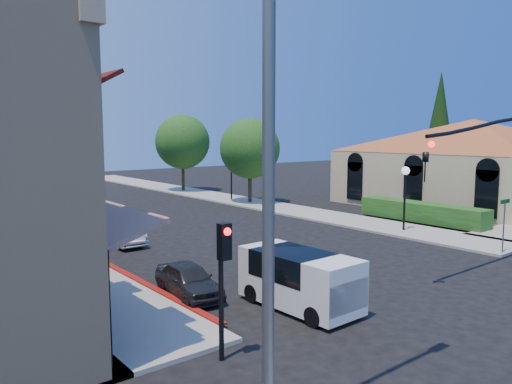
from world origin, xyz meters
TOP-DOWN VIEW (x-y plane):
  - ground at (0.00, 0.00)m, footprint 120.00×120.00m
  - sidewalk_right at (8.75, 27.00)m, footprint 3.50×50.00m
  - curb_red_strip at (-6.90, 8.00)m, footprint 0.25×10.00m
  - mission_building at (21.99, 11.50)m, footprint 30.12×30.12m
  - hedge at (11.70, 9.00)m, footprint 1.40×8.00m
  - conifer_far at (28.00, 18.00)m, footprint 3.20×3.20m
  - street_tree_a at (8.80, 22.00)m, footprint 4.56×4.56m
  - street_tree_b at (8.80, 32.00)m, footprint 4.94×4.94m
  - signal_mast_arm at (5.86, 1.50)m, footprint 8.01×0.39m
  - secondary_signal at (-8.00, 1.41)m, footprint 0.28×0.42m
  - cobra_streetlight at (-9.15, -2.00)m, footprint 3.60×0.25m
  - street_name_sign at (7.50, 2.20)m, footprint 0.80×0.06m
  - lamppost_left_near at (-8.50, 8.00)m, footprint 0.44×0.44m
  - lamppost_right_near at (8.50, 8.00)m, footprint 0.44×0.44m
  - lamppost_right_far at (8.50, 24.00)m, footprint 0.44×0.44m
  - white_van at (-4.11, 2.89)m, footprint 1.82×3.96m
  - parked_car_a at (-6.20, 6.00)m, footprint 1.67×3.41m
  - parked_car_b at (-4.80, 14.74)m, footprint 1.28×3.59m
  - parked_car_c at (-6.20, 23.15)m, footprint 1.60×3.76m
  - parked_car_d at (-4.80, 26.00)m, footprint 2.44×4.77m

SIDE VIEW (x-z plane):
  - ground at x=0.00m, z-range 0.00..0.00m
  - curb_red_strip at x=-6.90m, z-range -0.03..0.03m
  - hedge at x=11.70m, z-range -0.55..0.55m
  - sidewalk_right at x=8.75m, z-range 0.00..0.12m
  - parked_car_c at x=-6.20m, z-range 0.00..1.08m
  - parked_car_a at x=-6.20m, z-range 0.00..1.12m
  - parked_car_b at x=-4.80m, z-range 0.00..1.18m
  - parked_car_d at x=-4.80m, z-range 0.00..1.29m
  - white_van at x=-4.11m, z-range 0.14..1.87m
  - street_name_sign at x=7.50m, z-range 0.45..2.95m
  - secondary_signal at x=-8.00m, z-range 0.66..3.98m
  - lamppost_left_near at x=-8.50m, z-range 0.95..4.52m
  - lamppost_right_near at x=8.50m, z-range 0.95..4.52m
  - lamppost_right_far at x=8.50m, z-range 0.95..4.52m
  - mission_building at x=21.99m, z-range 0.55..6.95m
  - signal_mast_arm at x=5.86m, z-range 1.09..7.09m
  - street_tree_a at x=8.80m, z-range 0.95..7.43m
  - street_tree_b at x=8.80m, z-range 1.03..8.05m
  - cobra_streetlight at x=-9.15m, z-range 0.61..9.92m
  - conifer_far at x=28.00m, z-range 0.86..11.86m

